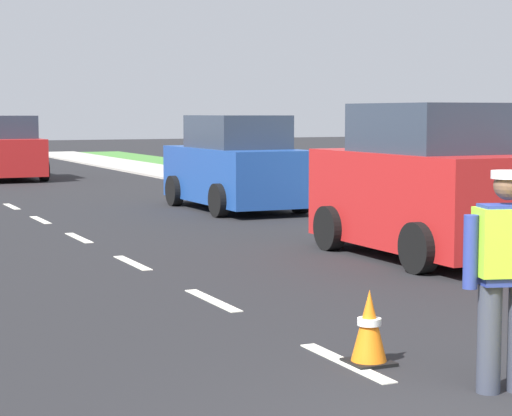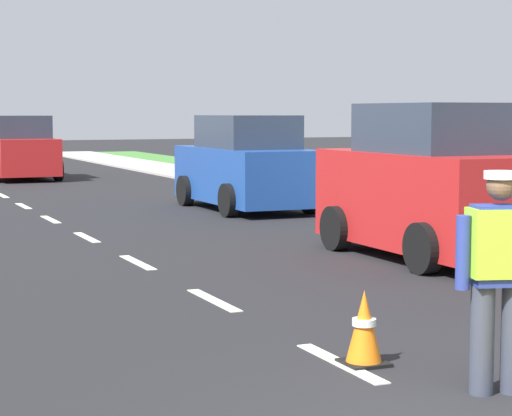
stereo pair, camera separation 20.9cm
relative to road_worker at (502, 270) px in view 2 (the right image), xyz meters
name	(u,v)px [view 2 (the right image)]	position (x,y,z in m)	size (l,w,h in m)	color
ground_plane	(1,195)	(-0.69, 19.53, -0.93)	(96.00, 96.00, 0.00)	black
sidewalk_right	(502,229)	(6.51, 8.53, -0.93)	(2.40, 72.00, 0.14)	#B2ADA3
road_worker	(502,270)	(0.00, 0.00, 0.00)	(0.77, 0.40, 1.67)	#383D4C
traffic_cone_near	(364,328)	(-0.52, 1.13, -0.62)	(0.36, 0.36, 0.63)	black
car_parked_curbside	(427,187)	(3.27, 6.02, 0.10)	(1.87, 3.89, 2.22)	red
car_outgoing_far	(20,150)	(0.82, 25.33, 0.00)	(2.07, 4.13, 1.99)	red
car_parked_far	(246,166)	(3.61, 13.61, 0.01)	(2.04, 4.26, 2.03)	#1E4799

